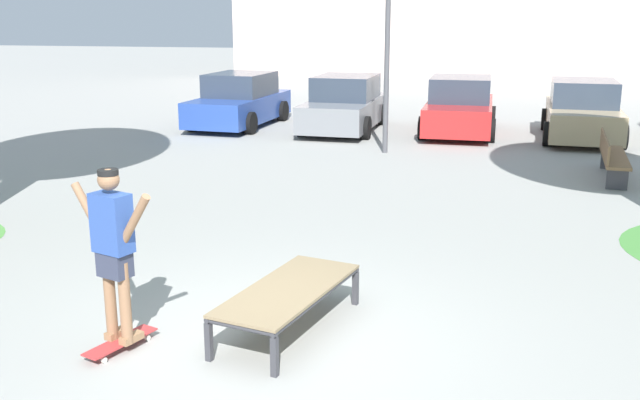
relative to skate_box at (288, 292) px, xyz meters
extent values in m
plane|color=#999993|center=(-0.16, -0.33, -0.41)|extent=(120.00, 120.00, 0.00)
cube|color=#38383D|center=(-0.13, 0.98, -0.22)|extent=(0.07, 0.07, 0.38)
cube|color=#38383D|center=(0.55, 0.81, -0.22)|extent=(0.07, 0.07, 0.38)
cube|color=#38383D|center=(-0.55, -0.81, -0.22)|extent=(0.07, 0.07, 0.38)
cube|color=#38383D|center=(0.13, -0.98, -0.22)|extent=(0.07, 0.07, 0.38)
cylinder|color=#38383D|center=(-0.34, 0.08, -0.01)|extent=(0.49, 1.86, 0.05)
cylinder|color=#38383D|center=(0.34, -0.08, -0.01)|extent=(0.49, 1.86, 0.05)
cylinder|color=#38383D|center=(0.21, 0.89, -0.01)|extent=(0.75, 0.23, 0.05)
cylinder|color=#38383D|center=(-0.21, -0.89, -0.01)|extent=(0.75, 0.23, 0.05)
cube|color=#847051|center=(0.00, 0.00, 0.03)|extent=(1.18, 2.02, 0.03)
cube|color=#B23333|center=(-1.47, -0.78, -0.33)|extent=(0.46, 0.82, 0.02)
cylinder|color=silver|center=(-1.45, -0.49, -0.39)|extent=(0.05, 0.06, 0.06)
cylinder|color=silver|center=(-1.31, -0.54, -0.39)|extent=(0.05, 0.06, 0.06)
cylinder|color=silver|center=(-1.64, -1.02, -0.39)|extent=(0.05, 0.06, 0.06)
cylinder|color=silver|center=(-1.49, -1.07, -0.39)|extent=(0.05, 0.06, 0.06)
cylinder|color=#8E6647|center=(-1.57, -0.75, 0.09)|extent=(0.11, 0.11, 0.82)
cube|color=#99704C|center=(-1.55, -0.70, -0.29)|extent=(0.17, 0.26, 0.07)
cylinder|color=#8E6647|center=(-1.38, -0.82, 0.09)|extent=(0.11, 0.11, 0.82)
cube|color=#99704C|center=(-1.36, -0.77, -0.29)|extent=(0.17, 0.26, 0.07)
cube|color=#33384C|center=(-1.47, -0.78, 0.46)|extent=(0.35, 0.29, 0.24)
cube|color=#2D4C99|center=(-1.47, -0.78, 0.86)|extent=(0.41, 0.33, 0.56)
cylinder|color=#8E6647|center=(-1.75, -0.68, 0.94)|extent=(0.40, 0.21, 0.52)
cylinder|color=#8E6647|center=(-1.19, -0.88, 0.94)|extent=(0.40, 0.21, 0.52)
sphere|color=#8E6647|center=(-1.47, -0.78, 1.27)|extent=(0.20, 0.20, 0.20)
cylinder|color=black|center=(-1.47, -0.78, 1.34)|extent=(0.19, 0.19, 0.05)
cube|color=#28479E|center=(-4.93, 13.17, 0.10)|extent=(2.00, 4.31, 0.70)
cube|color=#2D3847|center=(-4.92, 13.32, 0.77)|extent=(1.71, 2.21, 0.64)
cylinder|color=black|center=(-4.18, 11.80, -0.11)|extent=(0.26, 0.61, 0.60)
cylinder|color=black|center=(-5.87, 11.93, -0.11)|extent=(0.26, 0.61, 0.60)
cylinder|color=black|center=(-3.98, 14.40, -0.11)|extent=(0.26, 0.61, 0.60)
cylinder|color=black|center=(-5.68, 14.53, -0.11)|extent=(0.26, 0.61, 0.60)
cube|color=slate|center=(-1.82, 12.98, 0.10)|extent=(1.88, 4.27, 0.70)
cube|color=#2D3847|center=(-1.81, 13.13, 0.77)|extent=(1.65, 2.16, 0.64)
cylinder|color=black|center=(-1.02, 11.65, -0.11)|extent=(0.25, 0.61, 0.60)
cylinder|color=black|center=(-2.72, 11.72, -0.11)|extent=(0.25, 0.61, 0.60)
cylinder|color=black|center=(-0.91, 14.25, -0.11)|extent=(0.25, 0.61, 0.60)
cylinder|color=black|center=(-2.61, 14.32, -0.11)|extent=(0.25, 0.61, 0.60)
cube|color=red|center=(1.29, 13.20, 0.10)|extent=(1.76, 4.22, 0.70)
cube|color=#2D3847|center=(1.30, 13.35, 0.77)|extent=(1.59, 2.12, 0.64)
cylinder|color=black|center=(2.12, 11.89, -0.11)|extent=(0.23, 0.60, 0.60)
cylinder|color=black|center=(0.42, 11.91, -0.11)|extent=(0.23, 0.60, 0.60)
cylinder|color=black|center=(2.16, 14.49, -0.11)|extent=(0.23, 0.60, 0.60)
cylinder|color=black|center=(0.46, 14.52, -0.11)|extent=(0.23, 0.60, 0.60)
cube|color=tan|center=(4.40, 12.90, 0.10)|extent=(1.94, 4.29, 0.70)
cube|color=#2D3847|center=(4.41, 13.05, 0.77)|extent=(1.68, 2.19, 0.64)
cylinder|color=black|center=(5.18, 11.55, -0.11)|extent=(0.25, 0.61, 0.60)
cylinder|color=black|center=(3.48, 11.65, -0.11)|extent=(0.25, 0.61, 0.60)
cylinder|color=black|center=(5.33, 14.15, -0.11)|extent=(0.25, 0.61, 0.60)
cylinder|color=black|center=(3.63, 14.25, -0.11)|extent=(0.25, 0.61, 0.60)
cube|color=brown|center=(4.44, 8.16, 0.02)|extent=(0.67, 2.43, 0.06)
cube|color=brown|center=(4.24, 8.18, 0.24)|extent=(0.27, 2.39, 0.36)
cube|color=#424247|center=(4.53, 9.11, -0.21)|extent=(0.38, 0.12, 0.40)
cube|color=#424247|center=(4.35, 7.20, -0.21)|extent=(0.38, 0.12, 0.40)
cylinder|color=#4C4C51|center=(-0.29, 9.93, 2.34)|extent=(0.12, 0.12, 5.50)
camera|label=1|loc=(1.78, -6.64, 2.74)|focal=40.65mm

